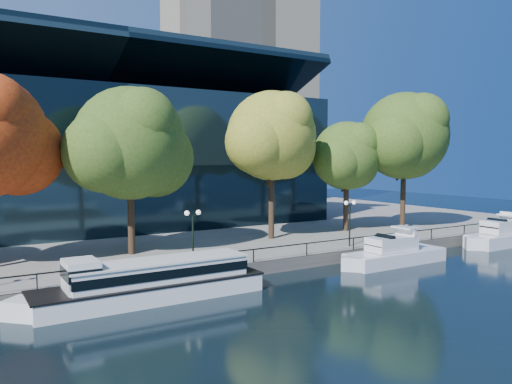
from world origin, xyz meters
TOP-DOWN VIEW (x-y plane):
  - ground at (0.00, 0.00)m, footprint 160.00×160.00m
  - promenade at (0.00, 36.38)m, footprint 90.00×67.08m
  - railing at (0.00, 3.25)m, footprint 88.20×0.08m
  - convention_building at (-4.00, 31.79)m, footprint 50.00×24.57m
  - office_tower at (28.00, 55.00)m, footprint 22.50×22.50m
  - tour_boat at (-9.10, 1.03)m, footprint 15.59×3.48m
  - cruiser_near at (11.64, 0.42)m, footprint 10.46×2.69m
  - cruiser_far at (27.51, 0.86)m, footprint 10.11×2.80m
  - tree_2 at (-6.60, 11.05)m, footprint 11.28×9.25m
  - tree_3 at (7.32, 11.58)m, footprint 10.66×8.74m
  - tree_4 at (16.91, 11.70)m, footprint 9.07×7.43m
  - tree_5 at (23.41, 9.65)m, footprint 11.85×9.72m
  - lamp_1 at (-4.37, 4.50)m, footprint 1.26×0.36m
  - lamp_2 at (10.70, 4.50)m, footprint 1.26×0.36m

SIDE VIEW (x-z plane):
  - ground at x=0.00m, z-range 0.00..0.00m
  - promenade at x=0.00m, z-range 0.00..1.00m
  - cruiser_near at x=11.64m, z-range -0.57..2.46m
  - cruiser_far at x=27.51m, z-range -0.60..2.70m
  - tour_boat at x=-9.10m, z-range -0.22..2.74m
  - railing at x=0.00m, z-range 1.44..2.43m
  - lamp_1 at x=-4.37m, z-range 1.97..6.00m
  - lamp_2 at x=10.70m, z-range 1.97..6.00m
  - convention_building at x=-4.00m, z-range -2.21..19.22m
  - tree_4 at x=16.91m, z-range 3.02..14.64m
  - tree_2 at x=-6.60m, z-range 3.02..16.46m
  - tree_3 at x=7.32m, z-range 3.62..17.77m
  - tree_5 at x=23.41m, z-range 3.49..18.37m
  - office_tower at x=28.00m, z-range 0.07..65.97m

